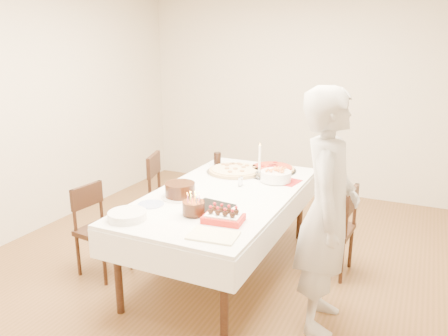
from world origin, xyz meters
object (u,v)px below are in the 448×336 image
at_px(person, 327,212).
at_px(dining_table, 224,232).
at_px(birthday_cake, 193,204).
at_px(chair_left_savory, 172,195).
at_px(cola_glass, 217,159).
at_px(pizza_pepperoni, 272,169).
at_px(pasta_bowl, 276,176).
at_px(chair_left_dessert, 103,231).
at_px(pizza_white, 235,170).
at_px(strawberry_box, 223,217).
at_px(taper_candle, 260,161).
at_px(layer_cake, 180,190).
at_px(chair_right_savory, 330,229).

bearing_deg(person, dining_table, 61.35).
relative_size(person, birthday_cake, 10.30).
height_order(chair_left_savory, birthday_cake, birthday_cake).
distance_m(cola_glass, birthday_cake, 1.40).
height_order(pizza_pepperoni, pasta_bowl, pasta_bowl).
xyz_separation_m(dining_table, chair_left_dessert, (-0.95, -0.49, 0.03)).
height_order(pasta_bowl, cola_glass, cola_glass).
bearing_deg(pizza_pepperoni, pizza_white, -145.00).
relative_size(pizza_white, pizza_pepperoni, 1.19).
bearing_deg(pasta_bowl, cola_glass, 159.70).
xyz_separation_m(chair_left_savory, chair_left_dessert, (-0.13, -0.96, -0.04)).
bearing_deg(strawberry_box, dining_table, 114.65).
height_order(chair_left_dessert, pasta_bowl, pasta_bowl).
bearing_deg(dining_table, birthday_cake, -88.20).
xyz_separation_m(chair_left_savory, pasta_bowl, (1.13, 0.01, 0.36)).
xyz_separation_m(pizza_white, taper_candle, (0.29, -0.09, 0.15)).
height_order(pasta_bowl, layer_cake, layer_cake).
bearing_deg(chair_left_savory, chair_right_savory, 159.93).
relative_size(chair_right_savory, pasta_bowl, 2.87).
distance_m(chair_right_savory, pasta_bowl, 0.68).
distance_m(chair_right_savory, cola_glass, 1.40).
distance_m(layer_cake, birthday_cake, 0.42).
distance_m(chair_right_savory, chair_left_dessert, 2.01).
bearing_deg(pasta_bowl, chair_left_dessert, -142.44).
distance_m(person, pasta_bowl, 1.10).
distance_m(chair_left_dessert, person, 1.99).
height_order(dining_table, chair_left_savory, chair_left_savory).
distance_m(dining_table, birthday_cake, 0.74).
distance_m(dining_table, pizza_white, 0.72).
distance_m(chair_right_savory, layer_cake, 1.37).
height_order(dining_table, strawberry_box, strawberry_box).
bearing_deg(chair_left_dessert, pasta_bowl, -136.28).
xyz_separation_m(dining_table, taper_candle, (0.14, 0.49, 0.55)).
relative_size(person, layer_cake, 5.43).
bearing_deg(chair_left_dessert, pizza_white, -120.41).
bearing_deg(chair_left_savory, pasta_bowl, 163.40).
bearing_deg(chair_left_savory, taper_candle, 164.44).
bearing_deg(strawberry_box, taper_candle, 97.00).
xyz_separation_m(person, pizza_white, (-1.13, 0.99, -0.10)).
bearing_deg(dining_table, taper_candle, 73.98).
bearing_deg(pasta_bowl, chair_right_savory, -9.86).
distance_m(chair_left_savory, birthday_cake, 1.40).
bearing_deg(strawberry_box, chair_right_savory, 59.29).
bearing_deg(pizza_pepperoni, chair_right_savory, -31.27).
bearing_deg(chair_right_savory, pasta_bowl, 173.84).
xyz_separation_m(pizza_white, pasta_bowl, (0.46, -0.11, 0.03)).
xyz_separation_m(pizza_white, birthday_cake, (0.17, -1.17, 0.07)).
bearing_deg(dining_table, pizza_pepperoni, 78.58).
distance_m(chair_left_savory, taper_candle, 1.08).
bearing_deg(dining_table, cola_glass, 119.69).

